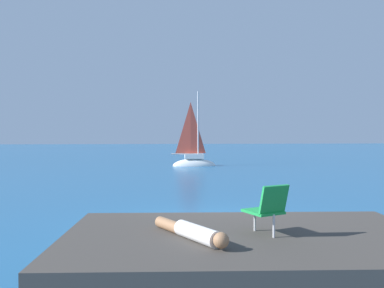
# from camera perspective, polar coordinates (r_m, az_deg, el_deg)

# --- Properties ---
(ground_plane) EXTENTS (160.00, 160.00, 0.00)m
(ground_plane) POSITION_cam_1_polar(r_m,az_deg,el_deg) (10.44, 2.74, -11.61)
(ground_plane) COLOR #236093
(shore_ledge) EXTENTS (5.93, 3.71, 0.80)m
(shore_ledge) POSITION_cam_1_polar(r_m,az_deg,el_deg) (6.54, 7.91, -16.03)
(shore_ledge) COLOR #423D38
(shore_ledge) RESTS_ON ground
(boulder_seaward) EXTENTS (1.71, 1.43, 1.10)m
(boulder_seaward) POSITION_cam_1_polar(r_m,az_deg,el_deg) (8.05, -2.36, -15.61)
(boulder_seaward) COLOR #463B39
(boulder_seaward) RESTS_ON ground
(boulder_inland) EXTENTS (1.09, 1.04, 0.55)m
(boulder_inland) POSITION_cam_1_polar(r_m,az_deg,el_deg) (9.46, 20.06, -13.09)
(boulder_inland) COLOR #39373C
(boulder_inland) RESTS_ON ground
(sailboat_near) EXTENTS (3.24, 1.13, 5.97)m
(sailboat_near) POSITION_cam_1_polar(r_m,az_deg,el_deg) (28.89, 0.27, -2.54)
(sailboat_near) COLOR white
(sailboat_near) RESTS_ON ground
(person_sunbather) EXTENTS (1.00, 1.59, 0.25)m
(person_sunbather) POSITION_cam_1_polar(r_m,az_deg,el_deg) (6.01, 0.04, -12.52)
(person_sunbather) COLOR white
(person_sunbather) RESTS_ON shore_ledge
(beach_chair) EXTENTS (0.67, 0.74, 0.80)m
(beach_chair) POSITION_cam_1_polar(r_m,az_deg,el_deg) (6.28, 10.84, -8.87)
(beach_chair) COLOR green
(beach_chair) RESTS_ON shore_ledge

